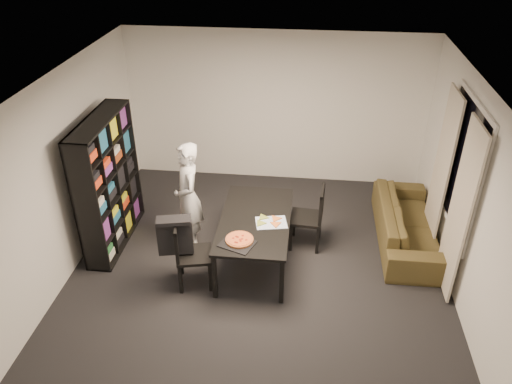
# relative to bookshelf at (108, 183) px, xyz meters

# --- Properties ---
(room) EXTENTS (5.01, 5.51, 2.61)m
(room) POSITION_rel_bookshelf_xyz_m (2.16, -0.60, 0.35)
(room) COLOR black
(room) RESTS_ON ground
(window_pane) EXTENTS (0.02, 1.40, 1.60)m
(window_pane) POSITION_rel_bookshelf_xyz_m (4.64, -0.00, 0.55)
(window_pane) COLOR black
(window_pane) RESTS_ON room
(window_frame) EXTENTS (0.03, 1.52, 1.72)m
(window_frame) POSITION_rel_bookshelf_xyz_m (4.64, -0.00, 0.55)
(window_frame) COLOR white
(window_frame) RESTS_ON room
(curtain_left) EXTENTS (0.03, 0.70, 2.25)m
(curtain_left) POSITION_rel_bookshelf_xyz_m (4.56, -0.52, 0.20)
(curtain_left) COLOR beige
(curtain_left) RESTS_ON room
(curtain_right) EXTENTS (0.03, 0.70, 2.25)m
(curtain_right) POSITION_rel_bookshelf_xyz_m (4.56, 0.52, 0.20)
(curtain_right) COLOR beige
(curtain_right) RESTS_ON room
(bookshelf) EXTENTS (0.35, 1.50, 1.90)m
(bookshelf) POSITION_rel_bookshelf_xyz_m (0.00, 0.00, 0.00)
(bookshelf) COLOR black
(bookshelf) RESTS_ON room
(dining_table) EXTENTS (0.92, 1.66, 0.69)m
(dining_table) POSITION_rel_bookshelf_xyz_m (2.08, -0.27, -0.32)
(dining_table) COLOR black
(dining_table) RESTS_ON room
(chair_left) EXTENTS (0.52, 0.52, 0.94)m
(chair_left) POSITION_rel_bookshelf_xyz_m (1.27, -0.82, -0.41)
(chair_left) COLOR black
(chair_left) RESTS_ON room
(chair_right) EXTENTS (0.47, 0.47, 0.95)m
(chair_right) POSITION_rel_bookshelf_xyz_m (2.85, 0.18, -0.41)
(chair_right) COLOR black
(chair_right) RESTS_ON room
(draped_jacket) EXTENTS (0.45, 0.27, 0.52)m
(draped_jacket) POSITION_rel_bookshelf_xyz_m (1.15, -0.85, -0.17)
(draped_jacket) COLOR black
(draped_jacket) RESTS_ON chair_left
(person) EXTENTS (0.59, 0.69, 1.59)m
(person) POSITION_rel_bookshelf_xyz_m (1.11, 0.03, -0.16)
(person) COLOR silver
(person) RESTS_ON room
(baking_tray) EXTENTS (0.49, 0.44, 0.01)m
(baking_tray) POSITION_rel_bookshelf_xyz_m (1.93, -0.84, -0.25)
(baking_tray) COLOR black
(baking_tray) RESTS_ON dining_table
(pepperoni_pizza) EXTENTS (0.35, 0.35, 0.03)m
(pepperoni_pizza) POSITION_rel_bookshelf_xyz_m (1.94, -0.78, -0.23)
(pepperoni_pizza) COLOR #97512B
(pepperoni_pizza) RESTS_ON dining_table
(kitchen_towel) EXTENTS (0.45, 0.37, 0.01)m
(kitchen_towel) POSITION_rel_bookshelf_xyz_m (2.30, -0.34, -0.25)
(kitchen_towel) COLOR white
(kitchen_towel) RESTS_ON dining_table
(pizza_slices) EXTENTS (0.41, 0.36, 0.01)m
(pizza_slices) POSITION_rel_bookshelf_xyz_m (2.26, -0.31, -0.24)
(pizza_slices) COLOR gold
(pizza_slices) RESTS_ON dining_table
(sofa) EXTENTS (0.80, 2.04, 0.59)m
(sofa) POSITION_rel_bookshelf_xyz_m (4.22, 0.44, -0.65)
(sofa) COLOR #3D3D18
(sofa) RESTS_ON room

